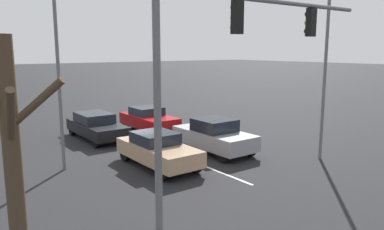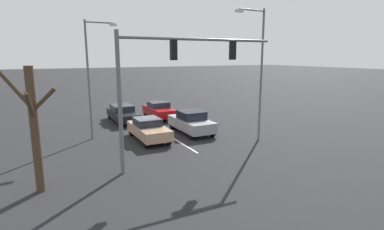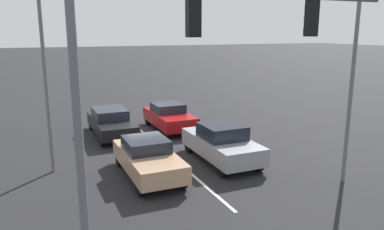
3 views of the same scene
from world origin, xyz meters
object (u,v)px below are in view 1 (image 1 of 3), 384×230
object	(u,v)px
car_maroon_leftlane_second	(149,119)
traffic_signal_gantry	(230,50)
street_lamp_left_shoulder	(323,50)
street_lamp_right_shoulder	(63,59)
bare_tree_near	(11,157)
car_black_midlane_second	(96,126)
car_tan_midlane_front	(158,149)
car_gray_leftlane_front	(214,136)

from	to	relation	value
car_maroon_leftlane_second	traffic_signal_gantry	world-z (taller)	traffic_signal_gantry
traffic_signal_gantry	street_lamp_left_shoulder	distance (m)	7.04
street_lamp_right_shoulder	bare_tree_near	size ratio (longest dim) A/B	1.43
street_lamp_left_shoulder	traffic_signal_gantry	bearing A→B (deg)	13.12
car_maroon_leftlane_second	car_black_midlane_second	xyz separation A→B (m)	(3.27, -0.11, -0.02)
car_maroon_leftlane_second	traffic_signal_gantry	xyz separation A→B (m)	(3.72, 11.23, 4.13)
street_lamp_right_shoulder	bare_tree_near	xyz separation A→B (m)	(3.47, 7.34, -1.68)
car_maroon_leftlane_second	street_lamp_right_shoulder	world-z (taller)	street_lamp_right_shoulder
bare_tree_near	street_lamp_left_shoulder	bearing A→B (deg)	-171.13
car_tan_midlane_front	car_maroon_leftlane_second	distance (m)	6.98
car_maroon_leftlane_second	bare_tree_near	xyz separation A→B (m)	(9.75, 11.64, 2.09)
car_maroon_leftlane_second	bare_tree_near	world-z (taller)	bare_tree_near
car_gray_leftlane_front	street_lamp_left_shoulder	size ratio (longest dim) A/B	0.52
car_gray_leftlane_front	street_lamp_right_shoulder	bearing A→B (deg)	-13.39
car_gray_leftlane_front	street_lamp_left_shoulder	xyz separation A→B (m)	(-2.90, 3.77, 4.05)
car_gray_leftlane_front	street_lamp_right_shoulder	distance (m)	7.66
street_lamp_left_shoulder	bare_tree_near	distance (m)	13.19
car_black_midlane_second	street_lamp_right_shoulder	world-z (taller)	street_lamp_right_shoulder
traffic_signal_gantry	street_lamp_right_shoulder	distance (m)	7.39
car_black_midlane_second	traffic_signal_gantry	xyz separation A→B (m)	(0.45, 11.33, 4.15)
car_tan_midlane_front	traffic_signal_gantry	size ratio (longest dim) A/B	0.50
car_tan_midlane_front	traffic_signal_gantry	bearing A→B (deg)	83.62
traffic_signal_gantry	street_lamp_left_shoulder	bearing A→B (deg)	-166.88
car_black_midlane_second	street_lamp_left_shoulder	xyz separation A→B (m)	(-6.40, 9.73, 4.12)
car_maroon_leftlane_second	street_lamp_right_shoulder	bearing A→B (deg)	34.46
car_maroon_leftlane_second	street_lamp_left_shoulder	size ratio (longest dim) A/B	0.50
car_tan_midlane_front	car_black_midlane_second	world-z (taller)	car_tan_midlane_front
street_lamp_right_shoulder	street_lamp_left_shoulder	distance (m)	10.82
car_tan_midlane_front	car_gray_leftlane_front	bearing A→B (deg)	-173.77
car_black_midlane_second	street_lamp_left_shoulder	bearing A→B (deg)	123.33
car_tan_midlane_front	street_lamp_left_shoulder	bearing A→B (deg)	151.60
traffic_signal_gantry	bare_tree_near	xyz separation A→B (m)	(6.03, 0.41, -2.04)
street_lamp_right_shoulder	street_lamp_left_shoulder	size ratio (longest dim) A/B	0.93
car_black_midlane_second	street_lamp_right_shoulder	bearing A→B (deg)	55.70
street_lamp_right_shoulder	street_lamp_left_shoulder	bearing A→B (deg)	150.50
traffic_signal_gantry	car_black_midlane_second	bearing A→B (deg)	-92.28
car_gray_leftlane_front	traffic_signal_gantry	xyz separation A→B (m)	(3.96, 5.37, 4.09)
car_gray_leftlane_front	car_maroon_leftlane_second	bearing A→B (deg)	-87.66
street_lamp_left_shoulder	car_tan_midlane_front	bearing A→B (deg)	-28.40
car_gray_leftlane_front	car_maroon_leftlane_second	size ratio (longest dim) A/B	1.03
car_gray_leftlane_front	car_tan_midlane_front	world-z (taller)	car_gray_leftlane_front
car_tan_midlane_front	car_maroon_leftlane_second	world-z (taller)	car_maroon_leftlane_second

